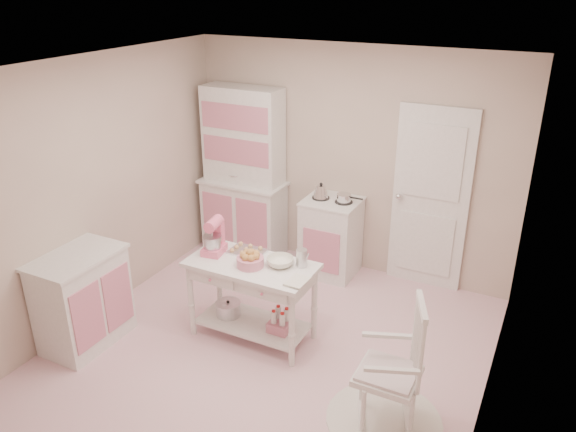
# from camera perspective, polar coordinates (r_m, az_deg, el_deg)

# --- Properties ---
(room_shell) EXTENTS (3.84, 3.84, 2.62)m
(room_shell) POSITION_cam_1_polar(r_m,az_deg,el_deg) (4.68, -1.89, 3.22)
(room_shell) COLOR pink
(room_shell) RESTS_ON ground
(door) EXTENTS (0.82, 0.05, 2.04)m
(door) POSITION_cam_1_polar(r_m,az_deg,el_deg) (6.25, 14.27, 1.64)
(door) COLOR white
(door) RESTS_ON ground
(hutch) EXTENTS (1.06, 0.50, 2.08)m
(hutch) POSITION_cam_1_polar(r_m,az_deg,el_deg) (6.84, -4.63, 4.40)
(hutch) COLOR white
(hutch) RESTS_ON ground
(stove) EXTENTS (0.62, 0.57, 0.92)m
(stove) POSITION_cam_1_polar(r_m,az_deg,el_deg) (6.52, 4.38, -2.11)
(stove) COLOR white
(stove) RESTS_ON ground
(base_cabinet) EXTENTS (0.54, 0.84, 0.92)m
(base_cabinet) POSITION_cam_1_polar(r_m,az_deg,el_deg) (5.64, -20.14, -7.97)
(base_cabinet) COLOR white
(base_cabinet) RESTS_ON ground
(lace_rug) EXTENTS (0.92, 0.92, 0.01)m
(lace_rug) POSITION_cam_1_polar(r_m,az_deg,el_deg) (4.80, 9.71, -19.72)
(lace_rug) COLOR white
(lace_rug) RESTS_ON ground
(rocking_chair) EXTENTS (0.71, 0.85, 1.10)m
(rocking_chair) POSITION_cam_1_polar(r_m,az_deg,el_deg) (4.45, 10.19, -14.59)
(rocking_chair) COLOR white
(rocking_chair) RESTS_ON ground
(work_table) EXTENTS (1.20, 0.60, 0.80)m
(work_table) POSITION_cam_1_polar(r_m,az_deg,el_deg) (5.41, -3.64, -8.55)
(work_table) COLOR white
(work_table) RESTS_ON ground
(stand_mixer) EXTENTS (0.24, 0.31, 0.34)m
(stand_mixer) POSITION_cam_1_polar(r_m,az_deg,el_deg) (5.36, -7.58, -2.13)
(stand_mixer) COLOR pink
(stand_mixer) RESTS_ON work_table
(cookie_tray) EXTENTS (0.34, 0.24, 0.02)m
(cookie_tray) POSITION_cam_1_polar(r_m,az_deg,el_deg) (5.41, -4.17, -3.59)
(cookie_tray) COLOR silver
(cookie_tray) RESTS_ON work_table
(bread_basket) EXTENTS (0.25, 0.25, 0.09)m
(bread_basket) POSITION_cam_1_polar(r_m,az_deg,el_deg) (5.14, -3.86, -4.66)
(bread_basket) COLOR #D27991
(bread_basket) RESTS_ON work_table
(mixing_bowl) EXTENTS (0.25, 0.25, 0.08)m
(mixing_bowl) POSITION_cam_1_polar(r_m,az_deg,el_deg) (5.14, -0.81, -4.68)
(mixing_bowl) COLOR silver
(mixing_bowl) RESTS_ON work_table
(metal_pitcher) EXTENTS (0.10, 0.10, 0.17)m
(metal_pitcher) POSITION_cam_1_polar(r_m,az_deg,el_deg) (5.11, 1.40, -4.28)
(metal_pitcher) COLOR silver
(metal_pitcher) RESTS_ON work_table
(recipe_book) EXTENTS (0.18, 0.23, 0.02)m
(recipe_book) POSITION_cam_1_polar(r_m,az_deg,el_deg) (4.93, 0.08, -6.43)
(recipe_book) COLOR silver
(recipe_book) RESTS_ON work_table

